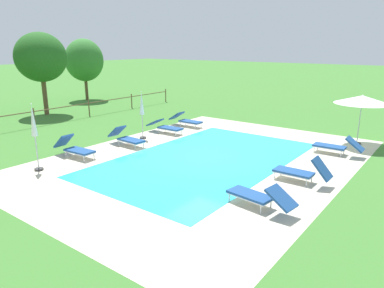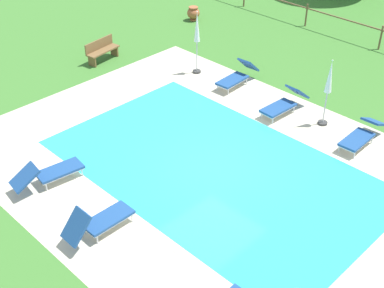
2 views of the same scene
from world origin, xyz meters
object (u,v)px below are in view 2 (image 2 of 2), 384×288
(sun_lounger_north_far, at_px, (284,103))
(terracotta_urn_near_fence, at_px, (193,13))
(sun_lounger_north_mid, at_px, (50,173))
(sun_lounger_south_mid, at_px, (99,221))
(patio_umbrella_closed_row_mid_west, at_px, (197,34))
(patio_umbrella_closed_row_west, at_px, (329,83))
(wooden_bench_lawn_side, at_px, (102,50))
(sun_lounger_south_near_corner, at_px, (237,76))
(sun_lounger_south_far, at_px, (362,135))

(sun_lounger_north_far, xyz_separation_m, terracotta_urn_near_fence, (-8.33, 4.00, -0.02))
(sun_lounger_north_mid, height_order, sun_lounger_south_mid, sun_lounger_south_mid)
(sun_lounger_north_mid, height_order, patio_umbrella_closed_row_mid_west, patio_umbrella_closed_row_mid_west)
(patio_umbrella_closed_row_west, relative_size, terracotta_urn_near_fence, 3.55)
(patio_umbrella_closed_row_west, relative_size, wooden_bench_lawn_side, 1.51)
(sun_lounger_south_mid, relative_size, terracotta_urn_near_fence, 2.87)
(sun_lounger_south_near_corner, height_order, patio_umbrella_closed_row_mid_west, patio_umbrella_closed_row_mid_west)
(sun_lounger_south_far, height_order, terracotta_urn_near_fence, sun_lounger_south_far)
(sun_lounger_south_mid, bearing_deg, patio_umbrella_closed_row_west, 83.04)
(sun_lounger_north_far, distance_m, patio_umbrella_closed_row_west, 1.82)
(wooden_bench_lawn_side, bearing_deg, terracotta_urn_near_fence, 95.23)
(sun_lounger_north_mid, height_order, sun_lounger_south_far, sun_lounger_north_mid)
(sun_lounger_north_far, relative_size, patio_umbrella_closed_row_west, 0.86)
(sun_lounger_north_mid, relative_size, sun_lounger_north_far, 1.04)
(patio_umbrella_closed_row_west, bearing_deg, sun_lounger_south_far, -7.07)
(sun_lounger_south_mid, distance_m, wooden_bench_lawn_side, 10.26)
(sun_lounger_south_mid, xyz_separation_m, patio_umbrella_closed_row_west, (1.02, 8.39, 1.12))
(sun_lounger_north_mid, distance_m, terracotta_urn_near_fence, 13.25)
(terracotta_urn_near_fence, bearing_deg, sun_lounger_south_near_corner, -31.41)
(sun_lounger_south_far, xyz_separation_m, patio_umbrella_closed_row_west, (-1.51, 0.19, 1.16))
(terracotta_urn_near_fence, bearing_deg, wooden_bench_lawn_side, -84.77)
(sun_lounger_north_far, distance_m, sun_lounger_south_near_corner, 2.52)
(sun_lounger_south_near_corner, bearing_deg, patio_umbrella_closed_row_west, -1.25)
(sun_lounger_south_far, distance_m, wooden_bench_lawn_side, 10.86)
(sun_lounger_south_near_corner, distance_m, terracotta_urn_near_fence, 6.85)
(sun_lounger_south_far, bearing_deg, sun_lounger_south_near_corner, 177.10)
(sun_lounger_south_near_corner, distance_m, sun_lounger_south_far, 5.37)
(sun_lounger_south_mid, bearing_deg, sun_lounger_south_far, 72.84)
(patio_umbrella_closed_row_west, bearing_deg, sun_lounger_north_mid, -114.17)
(patio_umbrella_closed_row_mid_west, xyz_separation_m, terracotta_urn_near_fence, (-4.04, 3.88, -1.26))
(patio_umbrella_closed_row_mid_west, bearing_deg, sun_lounger_north_far, -1.65)
(wooden_bench_lawn_side, height_order, terracotta_urn_near_fence, wooden_bench_lawn_side)
(sun_lounger_north_far, height_order, patio_umbrella_closed_row_west, patio_umbrella_closed_row_west)
(patio_umbrella_closed_row_mid_west, bearing_deg, patio_umbrella_closed_row_west, 2.25)
(sun_lounger_south_near_corner, height_order, wooden_bench_lawn_side, sun_lounger_south_near_corner)
(sun_lounger_north_mid, distance_m, wooden_bench_lawn_side, 8.14)
(sun_lounger_south_near_corner, xyz_separation_m, wooden_bench_lawn_side, (-5.32, -2.24, 0.09))
(sun_lounger_north_mid, height_order, terracotta_urn_near_fence, sun_lounger_north_mid)
(sun_lounger_north_far, bearing_deg, patio_umbrella_closed_row_mid_west, 178.35)
(sun_lounger_north_mid, height_order, wooden_bench_lawn_side, wooden_bench_lawn_side)
(sun_lounger_south_mid, bearing_deg, terracotta_urn_near_fence, 125.77)
(sun_lounger_north_far, xyz_separation_m, sun_lounger_south_far, (2.88, 0.16, -0.02))
(sun_lounger_north_far, xyz_separation_m, sun_lounger_south_near_corner, (-2.48, 0.43, 0.01))
(patio_umbrella_closed_row_west, xyz_separation_m, patio_umbrella_closed_row_mid_west, (-5.66, -0.22, 0.10))
(patio_umbrella_closed_row_mid_west, relative_size, terracotta_urn_near_fence, 3.79)
(sun_lounger_north_mid, height_order, patio_umbrella_closed_row_west, patio_umbrella_closed_row_west)
(sun_lounger_north_mid, distance_m, sun_lounger_south_mid, 2.64)
(sun_lounger_south_far, bearing_deg, wooden_bench_lawn_side, -169.57)
(sun_lounger_south_mid, distance_m, sun_lounger_south_far, 8.58)
(sun_lounger_north_far, bearing_deg, terracotta_urn_near_fence, 154.34)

